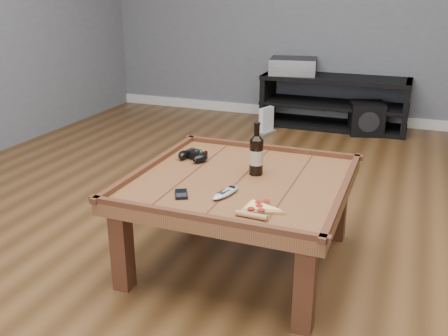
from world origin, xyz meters
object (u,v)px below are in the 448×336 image
(subwoofer, at_px, (366,118))
(game_console, at_px, (266,121))
(coffee_table, at_px, (241,190))
(smartphone, at_px, (181,194))
(pizza_slice, at_px, (258,209))
(remote_control, at_px, (226,193))
(av_receiver, at_px, (293,66))
(game_controller, at_px, (193,156))
(media_console, at_px, (334,103))
(beer_bottle, at_px, (256,154))

(subwoofer, xyz_separation_m, game_console, (-0.89, -0.31, -0.04))
(coffee_table, height_order, smartphone, coffee_table)
(pizza_slice, distance_m, remote_control, 0.21)
(av_receiver, bearing_deg, game_console, -116.65)
(coffee_table, bearing_deg, game_console, 103.45)
(coffee_table, relative_size, subwoofer, 2.81)
(game_controller, bearing_deg, smartphone, -60.02)
(coffee_table, bearing_deg, game_controller, 153.07)
(media_console, relative_size, beer_bottle, 5.37)
(coffee_table, xyz_separation_m, subwoofer, (0.33, 2.63, -0.24))
(coffee_table, height_order, beer_bottle, beer_bottle)
(beer_bottle, height_order, smartphone, beer_bottle)
(beer_bottle, height_order, av_receiver, beer_bottle)
(coffee_table, relative_size, av_receiver, 2.07)
(av_receiver, bearing_deg, game_controller, -96.95)
(remote_control, bearing_deg, smartphone, -144.07)
(smartphone, height_order, remote_control, remote_control)
(av_receiver, bearing_deg, remote_control, -90.87)
(game_console, bearing_deg, beer_bottle, -55.04)
(media_console, bearing_deg, av_receiver, -179.22)
(pizza_slice, xyz_separation_m, remote_control, (-0.18, 0.10, 0.00))
(game_controller, bearing_deg, coffee_table, -15.00)
(subwoofer, bearing_deg, av_receiver, 155.85)
(coffee_table, xyz_separation_m, beer_bottle, (0.05, 0.08, 0.16))
(media_console, xyz_separation_m, smartphone, (-0.18, -3.04, 0.21))
(coffee_table, distance_m, media_console, 2.75)
(smartphone, relative_size, av_receiver, 0.23)
(game_controller, relative_size, av_receiver, 0.38)
(pizza_slice, bearing_deg, media_console, 96.34)
(game_controller, height_order, av_receiver, av_receiver)
(coffee_table, bearing_deg, av_receiver, 98.71)
(media_console, height_order, game_controller, game_controller)
(coffee_table, height_order, av_receiver, av_receiver)
(media_console, distance_m, game_console, 0.71)
(coffee_table, distance_m, beer_bottle, 0.19)
(game_controller, relative_size, smartphone, 1.64)
(beer_bottle, height_order, game_controller, beer_bottle)
(beer_bottle, height_order, pizza_slice, beer_bottle)
(smartphone, distance_m, av_receiver, 3.05)
(coffee_table, bearing_deg, beer_bottle, 59.59)
(coffee_table, distance_m, remote_control, 0.23)
(game_controller, distance_m, game_console, 2.20)
(coffee_table, xyz_separation_m, pizza_slice, (0.19, -0.32, 0.07))
(media_console, height_order, game_console, media_console)
(smartphone, relative_size, subwoofer, 0.31)
(beer_bottle, height_order, remote_control, beer_bottle)
(media_console, height_order, smartphone, media_console)
(media_console, distance_m, game_controller, 2.61)
(subwoofer, bearing_deg, remote_control, -111.72)
(av_receiver, xyz_separation_m, game_console, (-0.13, -0.42, -0.47))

